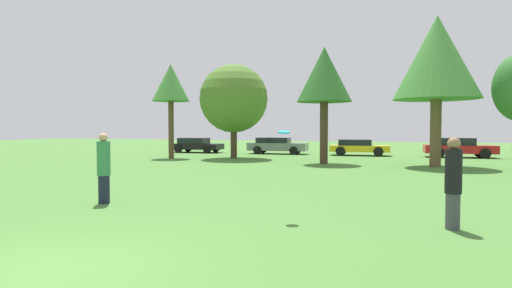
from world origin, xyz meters
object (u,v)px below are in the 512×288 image
at_px(tree_0, 171,84).
at_px(parked_car_yellow, 358,147).
at_px(parked_car_black, 196,145).
at_px(parked_car_grey, 277,145).
at_px(tree_2, 324,76).
at_px(tree_3, 437,58).
at_px(parked_car_red, 458,147).
at_px(tree_1, 234,99).
at_px(frisbee, 284,132).
at_px(person_thrower, 104,168).
at_px(person_catcher, 453,182).

bearing_deg(tree_0, parked_car_yellow, 30.98).
height_order(tree_0, parked_car_yellow, tree_0).
height_order(parked_car_black, parked_car_grey, parked_car_grey).
height_order(tree_2, parked_car_grey, tree_2).
distance_m(tree_3, parked_car_red, 9.53).
height_order(tree_3, parked_car_black, tree_3).
xyz_separation_m(tree_1, parked_car_yellow, (7.45, 5.71, -3.27)).
bearing_deg(tree_1, parked_car_yellow, 37.49).
distance_m(frisbee, parked_car_grey, 22.83).
bearing_deg(tree_2, parked_car_black, 148.32).
relative_size(person_thrower, tree_2, 0.28).
xyz_separation_m(tree_0, tree_1, (4.00, 1.16, -0.98)).
bearing_deg(person_thrower, frisbee, -1.66).
bearing_deg(parked_car_grey, tree_2, -60.06).
bearing_deg(parked_car_red, tree_3, -107.32).
distance_m(tree_1, parked_car_yellow, 9.94).
bearing_deg(frisbee, parked_car_grey, 106.77).
bearing_deg(frisbee, person_catcher, 2.13).
relative_size(tree_0, parked_car_grey, 1.34).
xyz_separation_m(person_thrower, person_catcher, (8.24, -0.04, -0.01)).
bearing_deg(person_thrower, parked_car_grey, 94.74).
distance_m(tree_1, parked_car_black, 8.16).
bearing_deg(frisbee, tree_0, 128.21).
distance_m(person_thrower, tree_0, 16.93).
distance_m(person_thrower, parked_car_red, 24.53).
distance_m(tree_1, parked_car_red, 15.52).
height_order(tree_1, parked_car_black, tree_1).
height_order(person_thrower, person_catcher, person_thrower).
xyz_separation_m(person_thrower, tree_3, (9.01, 13.93, 4.58)).
bearing_deg(parked_car_black, tree_0, -80.07).
bearing_deg(tree_3, parked_car_black, 157.38).
distance_m(frisbee, tree_0, 19.42).
bearing_deg(parked_car_red, person_thrower, -119.77).
xyz_separation_m(parked_car_black, parked_car_grey, (6.74, 0.46, 0.03)).
xyz_separation_m(tree_1, tree_3, (11.98, -2.14, 1.60)).
bearing_deg(tree_1, parked_car_red, 22.59).
height_order(tree_1, parked_car_red, tree_1).
height_order(person_thrower, tree_3, tree_3).
bearing_deg(person_catcher, tree_2, -70.30).
relative_size(person_thrower, parked_car_grey, 0.40).
height_order(frisbee, parked_car_grey, frisbee).
height_order(person_catcher, tree_2, tree_2).
distance_m(tree_0, tree_2, 10.33).
height_order(person_thrower, tree_1, tree_1).
relative_size(person_catcher, parked_car_yellow, 0.42).
height_order(tree_3, parked_car_grey, tree_3).
distance_m(tree_2, parked_car_grey, 10.09).
distance_m(person_catcher, tree_1, 19.86).
relative_size(parked_car_grey, parked_car_yellow, 1.08).
bearing_deg(parked_car_red, frisbee, -108.57).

